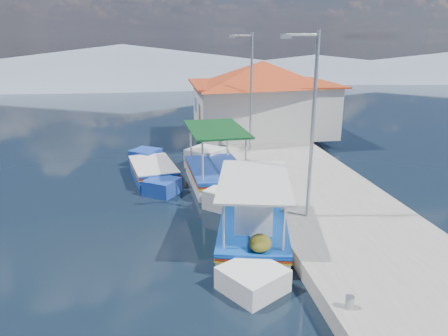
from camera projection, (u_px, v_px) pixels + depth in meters
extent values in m
plane|color=black|center=(173.00, 271.00, 11.84)|extent=(160.00, 160.00, 0.00)
cube|color=#A3A099|center=(304.00, 182.00, 18.30)|extent=(5.00, 44.00, 0.50)
cylinder|color=#A5A8AD|center=(350.00, 302.00, 9.38)|extent=(0.20, 0.20, 0.30)
cylinder|color=#A5A8AD|center=(284.00, 213.00, 14.10)|extent=(0.20, 0.20, 0.30)
cylinder|color=#A5A8AD|center=(247.00, 163.00, 19.76)|extent=(0.20, 0.20, 0.30)
cylinder|color=#A5A8AD|center=(226.00, 134.00, 25.41)|extent=(0.20, 0.20, 0.30)
cube|color=silver|center=(253.00, 238.00, 13.37)|extent=(2.88, 4.36, 0.88)
cube|color=silver|center=(222.00, 205.00, 15.69)|extent=(2.02, 2.02, 0.97)
cube|color=silver|center=(295.00, 279.00, 11.09)|extent=(1.96, 1.96, 0.83)
cube|color=#0D44AA|center=(253.00, 226.00, 13.25)|extent=(2.96, 4.50, 0.06)
cube|color=#9E220D|center=(253.00, 228.00, 13.27)|extent=(2.96, 4.50, 0.05)
cube|color=gold|center=(253.00, 230.00, 13.29)|extent=(2.96, 4.50, 0.04)
cube|color=#0D44AA|center=(253.00, 224.00, 13.23)|extent=(2.98, 4.46, 0.05)
cube|color=brown|center=(253.00, 225.00, 13.24)|extent=(2.70, 4.25, 0.05)
cube|color=silver|center=(258.00, 213.00, 12.84)|extent=(1.36, 1.42, 1.02)
cube|color=silver|center=(258.00, 197.00, 12.68)|extent=(1.48, 1.53, 0.06)
cylinder|color=beige|center=(210.00, 189.00, 14.22)|extent=(0.06, 0.06, 1.48)
cylinder|color=beige|center=(254.00, 183.00, 14.80)|extent=(0.06, 0.06, 1.48)
cylinder|color=beige|center=(254.00, 229.00, 11.23)|extent=(0.06, 0.06, 1.48)
cylinder|color=beige|center=(306.00, 220.00, 11.81)|extent=(0.06, 0.06, 1.48)
cube|color=silver|center=(254.00, 180.00, 12.79)|extent=(2.98, 4.39, 0.06)
ellipsoid|color=#485115|center=(227.00, 204.00, 14.17)|extent=(0.70, 0.77, 0.53)
ellipsoid|color=#485115|center=(239.00, 198.00, 14.82)|extent=(0.59, 0.65, 0.44)
ellipsoid|color=#485115|center=(285.00, 240.00, 11.76)|extent=(0.63, 0.69, 0.47)
sphere|color=orange|center=(272.00, 194.00, 13.85)|extent=(0.37, 0.37, 0.37)
cube|color=silver|center=(216.00, 179.00, 18.71)|extent=(2.40, 4.18, 1.04)
cube|color=silver|center=(212.00, 159.00, 21.27)|extent=(2.23, 2.23, 1.15)
cube|color=silver|center=(222.00, 201.00, 16.20)|extent=(2.16, 2.16, 0.98)
cube|color=#0D44AA|center=(216.00, 169.00, 18.57)|extent=(2.48, 4.31, 0.07)
cube|color=#9E220D|center=(216.00, 171.00, 18.60)|extent=(2.48, 4.31, 0.05)
cube|color=gold|center=(216.00, 172.00, 18.62)|extent=(2.48, 4.31, 0.04)
cube|color=#1B3FA4|center=(216.00, 167.00, 18.55)|extent=(2.50, 4.27, 0.05)
cube|color=brown|center=(216.00, 168.00, 18.56)|extent=(2.23, 4.09, 0.05)
cylinder|color=beige|center=(195.00, 140.00, 19.83)|extent=(0.08, 0.08, 1.75)
cylinder|color=beige|center=(231.00, 139.00, 20.01)|extent=(0.08, 0.08, 1.75)
cylinder|color=beige|center=(198.00, 160.00, 16.59)|extent=(0.08, 0.08, 1.75)
cylinder|color=beige|center=(242.00, 159.00, 16.76)|extent=(0.08, 0.08, 1.75)
cube|color=#0C3F19|center=(216.00, 129.00, 18.04)|extent=(2.51, 4.19, 0.08)
cube|color=#1B3FA4|center=(153.00, 174.00, 19.51)|extent=(2.29, 3.55, 0.92)
cube|color=#1B3FA4|center=(161.00, 159.00, 21.58)|extent=(1.74, 1.74, 1.01)
cube|color=#1B3FA4|center=(144.00, 190.00, 17.48)|extent=(1.69, 1.69, 0.87)
cube|color=#0D44AA|center=(153.00, 165.00, 19.39)|extent=(2.35, 3.65, 0.06)
cube|color=#9E220D|center=(153.00, 167.00, 19.41)|extent=(2.35, 3.65, 0.05)
cube|color=gold|center=(153.00, 168.00, 19.43)|extent=(2.35, 3.65, 0.04)
cube|color=silver|center=(153.00, 164.00, 19.36)|extent=(2.37, 3.62, 0.05)
cube|color=brown|center=(153.00, 165.00, 19.37)|extent=(2.14, 3.46, 0.05)
cube|color=silver|center=(262.00, 109.00, 26.31)|extent=(8.00, 6.00, 3.00)
cube|color=#AC3C17|center=(263.00, 83.00, 25.85)|extent=(8.64, 6.48, 0.10)
pyramid|color=#AC3C17|center=(263.00, 72.00, 25.65)|extent=(10.49, 10.49, 1.40)
cube|color=brown|center=(200.00, 121.00, 24.92)|extent=(0.06, 1.00, 2.00)
cube|color=#0D44AA|center=(196.00, 105.00, 27.10)|extent=(0.06, 1.20, 0.90)
cylinder|color=#A5A8AD|center=(313.00, 129.00, 13.37)|extent=(0.12, 0.12, 6.00)
cylinder|color=#A5A8AD|center=(302.00, 35.00, 12.44)|extent=(1.00, 0.08, 0.08)
cube|color=#A5A8AD|center=(286.00, 36.00, 12.38)|extent=(0.30, 0.14, 0.14)
cylinder|color=#A5A8AD|center=(251.00, 93.00, 21.85)|extent=(0.12, 0.12, 6.00)
cylinder|color=#A5A8AD|center=(242.00, 35.00, 20.93)|extent=(1.00, 0.08, 0.08)
cube|color=#A5A8AD|center=(232.00, 36.00, 20.87)|extent=(0.30, 0.14, 0.14)
cone|color=gray|center=(123.00, 63.00, 63.16)|extent=(96.00, 96.00, 5.50)
cone|color=gray|center=(314.00, 67.00, 67.88)|extent=(76.80, 76.80, 3.80)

